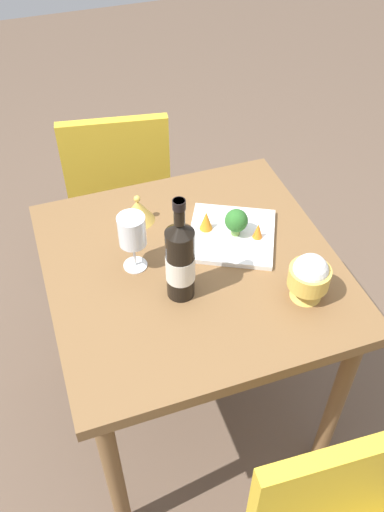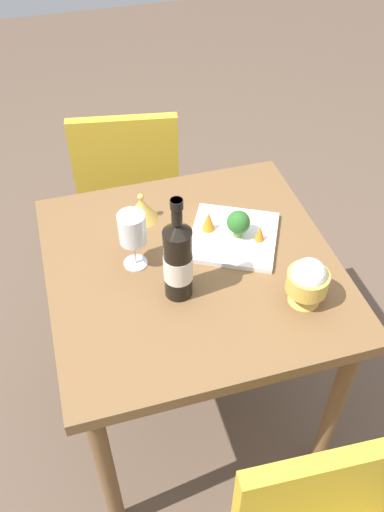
{
  "view_description": "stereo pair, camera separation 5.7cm",
  "coord_description": "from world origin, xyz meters",
  "px_view_note": "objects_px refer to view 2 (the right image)",
  "views": [
    {
      "loc": [
        0.35,
        1.03,
        1.87
      ],
      "look_at": [
        0.0,
        0.0,
        0.79
      ],
      "focal_mm": 38.39,
      "sensor_mm": 36.0,
      "label": 1
    },
    {
      "loc": [
        0.3,
        1.05,
        1.87
      ],
      "look_at": [
        0.0,
        0.0,
        0.79
      ],
      "focal_mm": 38.39,
      "sensor_mm": 36.0,
      "label": 2
    }
  ],
  "objects_px": {
    "wine_bottle": "(178,259)",
    "serving_plate": "(234,237)",
    "chair_by_wall": "(128,178)",
    "carrot_garnish_left": "(260,233)",
    "rice_bowl": "(308,281)",
    "rice_bowl_lid": "(142,209)",
    "carrot_garnish_right": "(208,221)",
    "wine_glass": "(132,230)",
    "broccoli_floret": "(238,223)"
  },
  "relations": [
    {
      "from": "rice_bowl",
      "to": "wine_glass",
      "type": "bearing_deg",
      "value": -32.57
    },
    {
      "from": "wine_glass",
      "to": "rice_bowl_lid",
      "type": "relative_size",
      "value": 1.79
    },
    {
      "from": "rice_bowl_lid",
      "to": "serving_plate",
      "type": "distance_m",
      "value": 0.29
    },
    {
      "from": "rice_bowl",
      "to": "serving_plate",
      "type": "bearing_deg",
      "value": -70.1
    },
    {
      "from": "carrot_garnish_right",
      "to": "rice_bowl",
      "type": "bearing_deg",
      "value": 117.13
    },
    {
      "from": "rice_bowl",
      "to": "carrot_garnish_right",
      "type": "relative_size",
      "value": 2.26
    },
    {
      "from": "wine_glass",
      "to": "serving_plate",
      "type": "height_order",
      "value": "wine_glass"
    },
    {
      "from": "chair_by_wall",
      "to": "rice_bowl_lid",
      "type": "distance_m",
      "value": 0.59
    },
    {
      "from": "carrot_garnish_left",
      "to": "carrot_garnish_right",
      "type": "relative_size",
      "value": 0.81
    },
    {
      "from": "rice_bowl",
      "to": "carrot_garnish_right",
      "type": "distance_m",
      "value": 0.37
    },
    {
      "from": "wine_glass",
      "to": "rice_bowl",
      "type": "relative_size",
      "value": 1.26
    },
    {
      "from": "chair_by_wall",
      "to": "carrot_garnish_left",
      "type": "relative_size",
      "value": 16.68
    },
    {
      "from": "wine_bottle",
      "to": "rice_bowl",
      "type": "xyz_separation_m",
      "value": [
        -0.31,
        0.12,
        -0.05
      ]
    },
    {
      "from": "chair_by_wall",
      "to": "carrot_garnish_right",
      "type": "distance_m",
      "value": 0.71
    },
    {
      "from": "rice_bowl",
      "to": "rice_bowl_lid",
      "type": "distance_m",
      "value": 0.56
    },
    {
      "from": "wine_glass",
      "to": "serving_plate",
      "type": "distance_m",
      "value": 0.33
    },
    {
      "from": "wine_glass",
      "to": "rice_bowl",
      "type": "distance_m",
      "value": 0.48
    },
    {
      "from": "serving_plate",
      "to": "carrot_garnish_right",
      "type": "height_order",
      "value": "carrot_garnish_right"
    },
    {
      "from": "wine_bottle",
      "to": "broccoli_floret",
      "type": "xyz_separation_m",
      "value": [
        -0.22,
        -0.15,
        -0.06
      ]
    },
    {
      "from": "wine_bottle",
      "to": "rice_bowl",
      "type": "distance_m",
      "value": 0.34
    },
    {
      "from": "chair_by_wall",
      "to": "carrot_garnish_left",
      "type": "height_order",
      "value": "chair_by_wall"
    },
    {
      "from": "rice_bowl",
      "to": "broccoli_floret",
      "type": "distance_m",
      "value": 0.29
    },
    {
      "from": "rice_bowl_lid",
      "to": "carrot_garnish_right",
      "type": "xyz_separation_m",
      "value": [
        -0.18,
        0.12,
        0.01
      ]
    },
    {
      "from": "rice_bowl_lid",
      "to": "carrot_garnish_left",
      "type": "distance_m",
      "value": 0.37
    },
    {
      "from": "carrot_garnish_left",
      "to": "wine_bottle",
      "type": "bearing_deg",
      "value": 23.47
    },
    {
      "from": "serving_plate",
      "to": "carrot_garnish_right",
      "type": "bearing_deg",
      "value": -34.7
    },
    {
      "from": "rice_bowl_lid",
      "to": "serving_plate",
      "type": "xyz_separation_m",
      "value": [
        -0.24,
        0.17,
        -0.03
      ]
    },
    {
      "from": "broccoli_floret",
      "to": "carrot_garnish_left",
      "type": "relative_size",
      "value": 1.68
    },
    {
      "from": "wine_glass",
      "to": "rice_bowl",
      "type": "bearing_deg",
      "value": 147.43
    },
    {
      "from": "rice_bowl",
      "to": "carrot_garnish_right",
      "type": "bearing_deg",
      "value": -62.87
    },
    {
      "from": "chair_by_wall",
      "to": "rice_bowl",
      "type": "distance_m",
      "value": 1.06
    },
    {
      "from": "rice_bowl_lid",
      "to": "carrot_garnish_left",
      "type": "xyz_separation_m",
      "value": [
        -0.31,
        0.21,
        0.0
      ]
    },
    {
      "from": "wine_bottle",
      "to": "wine_glass",
      "type": "height_order",
      "value": "wine_bottle"
    },
    {
      "from": "wine_bottle",
      "to": "wine_glass",
      "type": "distance_m",
      "value": 0.17
    },
    {
      "from": "rice_bowl_lid",
      "to": "serving_plate",
      "type": "relative_size",
      "value": 0.3
    },
    {
      "from": "chair_by_wall",
      "to": "carrot_garnish_right",
      "type": "relative_size",
      "value": 13.58
    },
    {
      "from": "rice_bowl_lid",
      "to": "carrot_garnish_left",
      "type": "bearing_deg",
      "value": 145.98
    },
    {
      "from": "wine_bottle",
      "to": "serving_plate",
      "type": "bearing_deg",
      "value": -142.89
    },
    {
      "from": "broccoli_floret",
      "to": "carrot_garnish_right",
      "type": "bearing_deg",
      "value": -34.21
    },
    {
      "from": "wine_bottle",
      "to": "chair_by_wall",
      "type": "bearing_deg",
      "value": -90.62
    },
    {
      "from": "serving_plate",
      "to": "broccoli_floret",
      "type": "distance_m",
      "value": 0.06
    },
    {
      "from": "rice_bowl",
      "to": "serving_plate",
      "type": "distance_m",
      "value": 0.3
    },
    {
      "from": "chair_by_wall",
      "to": "serving_plate",
      "type": "relative_size",
      "value": 2.53
    },
    {
      "from": "chair_by_wall",
      "to": "rice_bowl",
      "type": "height_order",
      "value": "rice_bowl"
    },
    {
      "from": "serving_plate",
      "to": "carrot_garnish_right",
      "type": "relative_size",
      "value": 5.37
    },
    {
      "from": "wine_bottle",
      "to": "rice_bowl_lid",
      "type": "height_order",
      "value": "wine_bottle"
    },
    {
      "from": "carrot_garnish_left",
      "to": "rice_bowl_lid",
      "type": "bearing_deg",
      "value": -34.02
    },
    {
      "from": "serving_plate",
      "to": "carrot_garnish_left",
      "type": "height_order",
      "value": "carrot_garnish_left"
    },
    {
      "from": "wine_bottle",
      "to": "serving_plate",
      "type": "height_order",
      "value": "wine_bottle"
    },
    {
      "from": "rice_bowl_lid",
      "to": "serving_plate",
      "type": "height_order",
      "value": "rice_bowl_lid"
    }
  ]
}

